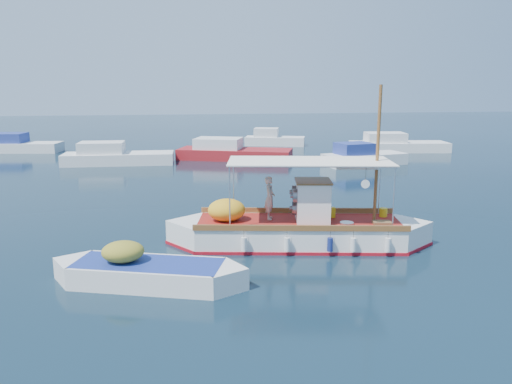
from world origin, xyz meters
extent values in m
plane|color=black|center=(0.00, 0.00, 0.00)|extent=(160.00, 160.00, 0.00)
cube|color=white|center=(0.17, -0.69, 0.33)|extent=(7.40, 3.55, 1.04)
cube|color=white|center=(-3.32, -0.08, 0.33)|extent=(2.33, 2.33, 1.04)
cube|color=white|center=(3.67, -1.31, 0.33)|extent=(2.33, 2.33, 1.04)
cube|color=#A10F1B|center=(0.17, -0.69, 0.02)|extent=(7.50, 3.64, 0.17)
cube|color=maroon|center=(0.17, -0.69, 0.83)|extent=(7.36, 3.37, 0.06)
cube|color=brown|center=(0.38, 0.48, 0.95)|extent=(7.10, 1.33, 0.19)
cube|color=brown|center=(-0.03, -1.87, 0.95)|extent=(7.10, 1.33, 0.19)
cube|color=white|center=(0.64, -0.78, 1.56)|extent=(1.33, 1.41, 1.42)
cube|color=brown|center=(0.64, -0.78, 2.30)|extent=(1.44, 1.52, 0.06)
cylinder|color=slate|center=(-0.02, -0.97, 1.84)|extent=(0.29, 0.50, 0.47)
cylinder|color=slate|center=(0.09, -0.37, 1.84)|extent=(0.29, 0.50, 0.47)
cylinder|color=slate|center=(0.03, -0.67, 1.32)|extent=(0.29, 0.50, 0.47)
cylinder|color=brown|center=(2.78, -1.15, 3.22)|extent=(0.13, 0.13, 4.73)
cylinder|color=brown|center=(2.04, -1.02, 2.84)|extent=(1.69, 0.37, 0.08)
cylinder|color=silver|center=(-1.98, 0.74, 1.92)|extent=(0.05, 0.05, 2.13)
cylinder|color=silver|center=(-2.33, -1.31, 1.92)|extent=(0.05, 0.05, 2.13)
cylinder|color=silver|center=(3.34, -0.19, 1.92)|extent=(0.05, 0.05, 2.13)
cylinder|color=silver|center=(2.98, -2.24, 1.92)|extent=(0.05, 0.05, 2.13)
cube|color=white|center=(0.50, -0.75, 3.00)|extent=(5.89, 3.20, 0.04)
ellipsoid|color=gold|center=(-2.34, -0.25, 1.25)|extent=(1.50, 1.34, 0.79)
cube|color=gold|center=(1.48, -0.39, 1.04)|extent=(0.26, 0.21, 0.38)
cylinder|color=gold|center=(3.36, -0.58, 1.01)|extent=(0.33, 0.33, 0.32)
cube|color=brown|center=(2.90, -1.56, 0.91)|extent=(0.68, 0.53, 0.11)
cylinder|color=#B2B2B2|center=(1.67, -1.48, 0.91)|extent=(0.55, 0.55, 0.11)
cylinder|color=white|center=(2.05, -2.03, 2.39)|extent=(0.28, 0.08, 0.28)
cylinder|color=white|center=(-1.92, -1.67, 0.43)|extent=(0.22, 0.22, 0.45)
cylinder|color=navy|center=(0.88, -2.16, 0.43)|extent=(0.22, 0.22, 0.45)
cylinder|color=white|center=(2.74, -2.49, 0.43)|extent=(0.22, 0.22, 0.45)
imported|color=#B4A595|center=(-0.80, -0.25, 1.63)|extent=(0.47, 0.62, 1.54)
cube|color=white|center=(-4.91, -3.59, 0.23)|extent=(4.49, 2.84, 0.82)
cube|color=white|center=(-6.91, -2.95, 0.23)|extent=(1.56, 1.56, 0.82)
cube|color=white|center=(-2.92, -4.22, 0.23)|extent=(1.56, 1.56, 0.82)
cube|color=navy|center=(-4.91, -3.59, 0.62)|extent=(4.43, 2.66, 0.05)
ellipsoid|color=olive|center=(-5.61, -3.36, 0.94)|extent=(1.44, 1.30, 0.60)
cube|color=silver|center=(-8.18, 19.23, 0.30)|extent=(7.76, 2.62, 1.00)
cube|color=silver|center=(-9.33, 19.26, 1.20)|extent=(3.14, 2.13, 0.80)
cube|color=maroon|center=(0.31, 20.24, 0.30)|extent=(8.98, 5.44, 1.00)
cube|color=silver|center=(-0.90, 20.66, 1.20)|extent=(4.01, 3.37, 0.80)
cube|color=silver|center=(9.09, 16.19, 0.30)|extent=(6.24, 3.46, 1.00)
cube|color=navy|center=(8.23, 15.99, 1.20)|extent=(2.72, 2.35, 0.80)
cube|color=silver|center=(14.66, 22.69, 0.30)|extent=(8.37, 3.66, 1.00)
cube|color=silver|center=(13.46, 22.85, 1.20)|extent=(3.50, 2.62, 0.80)
cube|color=silver|center=(-17.02, 27.26, 0.30)|extent=(6.68, 3.22, 1.00)
cube|color=navy|center=(-17.97, 27.41, 1.20)|extent=(2.83, 2.31, 0.80)
cube|color=silver|center=(5.05, 28.59, 0.30)|extent=(5.83, 3.47, 1.00)
cube|color=silver|center=(4.26, 28.82, 1.20)|extent=(2.59, 2.25, 0.80)
camera|label=1|loc=(-3.96, -17.25, 5.57)|focal=35.00mm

